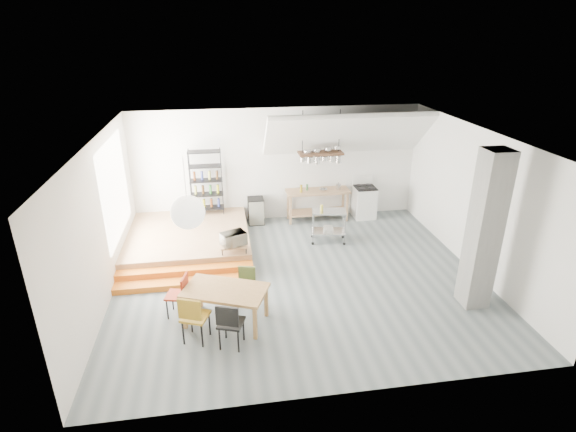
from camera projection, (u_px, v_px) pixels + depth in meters
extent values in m
plane|color=slate|center=(299.00, 278.00, 10.06)|extent=(8.00, 8.00, 0.00)
cube|color=silver|center=(278.00, 165.00, 12.62)|extent=(8.00, 0.04, 3.20)
cube|color=silver|center=(101.00, 224.00, 8.86)|extent=(0.04, 7.00, 3.20)
cube|color=silver|center=(476.00, 201.00, 10.01)|extent=(0.04, 7.00, 3.20)
cube|color=white|center=(301.00, 137.00, 8.81)|extent=(8.00, 7.00, 0.02)
cube|color=white|center=(347.00, 134.00, 11.96)|extent=(4.40, 1.44, 1.32)
cube|color=white|center=(115.00, 189.00, 10.15)|extent=(0.02, 2.50, 2.20)
cube|color=#956C4A|center=(189.00, 239.00, 11.44)|extent=(3.00, 3.00, 0.40)
cube|color=orange|center=(185.00, 283.00, 9.72)|extent=(3.00, 0.35, 0.13)
cube|color=orange|center=(186.00, 272.00, 10.01)|extent=(3.00, 0.35, 0.27)
cube|color=slate|center=(484.00, 231.00, 8.54)|extent=(0.50, 0.50, 3.20)
cube|color=#956C4A|center=(318.00, 191.00, 12.74)|extent=(1.80, 0.60, 0.06)
cube|color=#956C4A|center=(317.00, 212.00, 12.99)|extent=(1.70, 0.55, 0.04)
cube|color=#956C4A|center=(343.00, 202.00, 13.23)|extent=(0.06, 0.06, 0.86)
cube|color=#956C4A|center=(288.00, 205.00, 13.00)|extent=(0.06, 0.06, 0.86)
cube|color=#956C4A|center=(347.00, 207.00, 12.83)|extent=(0.06, 0.06, 0.86)
cube|color=#956C4A|center=(291.00, 211.00, 12.60)|extent=(0.06, 0.06, 0.86)
cube|color=white|center=(364.00, 203.00, 13.11)|extent=(0.60, 0.60, 0.90)
cube|color=black|center=(365.00, 187.00, 12.92)|extent=(0.58, 0.58, 0.03)
cube|color=white|center=(363.00, 180.00, 13.13)|extent=(0.60, 0.05, 0.25)
cylinder|color=black|center=(368.00, 185.00, 13.06)|extent=(0.18, 0.18, 0.02)
cylinder|color=black|center=(359.00, 185.00, 13.02)|extent=(0.18, 0.18, 0.02)
cylinder|color=black|center=(372.00, 188.00, 12.81)|extent=(0.18, 0.18, 0.02)
cylinder|color=black|center=(362.00, 188.00, 12.77)|extent=(0.18, 0.18, 0.02)
cube|color=#402719|center=(320.00, 153.00, 12.10)|extent=(1.20, 0.50, 0.05)
cylinder|color=black|center=(303.00, 132.00, 11.81)|extent=(0.02, 0.02, 1.15)
cylinder|color=black|center=(339.00, 131.00, 11.95)|extent=(0.02, 0.02, 1.15)
cylinder|color=silver|center=(303.00, 159.00, 12.04)|extent=(0.16, 0.16, 0.12)
cylinder|color=silver|center=(310.00, 160.00, 12.08)|extent=(0.20, 0.20, 0.16)
cylinder|color=silver|center=(317.00, 160.00, 12.11)|extent=(0.16, 0.16, 0.20)
cylinder|color=silver|center=(324.00, 158.00, 12.13)|extent=(0.20, 0.20, 0.12)
cylinder|color=silver|center=(332.00, 159.00, 12.16)|extent=(0.16, 0.16, 0.16)
cylinder|color=silver|center=(339.00, 159.00, 12.20)|extent=(0.20, 0.20, 0.20)
cylinder|color=black|center=(222.00, 179.00, 12.40)|extent=(0.02, 0.02, 1.80)
cylinder|color=black|center=(191.00, 181.00, 12.28)|extent=(0.02, 0.02, 1.80)
cylinder|color=black|center=(222.00, 183.00, 12.08)|extent=(0.02, 0.02, 1.80)
cylinder|color=black|center=(190.00, 185.00, 11.96)|extent=(0.02, 0.02, 1.80)
cube|color=black|center=(208.00, 208.00, 12.47)|extent=(0.88, 0.38, 0.02)
cube|color=black|center=(207.00, 194.00, 12.32)|extent=(0.88, 0.38, 0.02)
cube|color=black|center=(206.00, 180.00, 12.16)|extent=(0.88, 0.38, 0.02)
cube|color=black|center=(205.00, 166.00, 12.00)|extent=(0.88, 0.38, 0.02)
cube|color=black|center=(204.00, 152.00, 11.85)|extent=(0.88, 0.38, 0.03)
cylinder|color=#2F772F|center=(208.00, 203.00, 12.42)|extent=(0.07, 0.07, 0.24)
cylinder|color=#A5A71B|center=(207.00, 189.00, 12.26)|extent=(0.07, 0.07, 0.24)
cylinder|color=brown|center=(206.00, 175.00, 12.11)|extent=(0.07, 0.07, 0.24)
cube|color=#956C4A|center=(234.00, 245.00, 10.33)|extent=(0.60, 0.40, 0.03)
cylinder|color=black|center=(245.00, 244.00, 10.55)|extent=(0.02, 0.02, 0.13)
cylinder|color=black|center=(222.00, 246.00, 10.48)|extent=(0.02, 0.02, 0.13)
cylinder|color=black|center=(246.00, 251.00, 10.24)|extent=(0.02, 0.02, 0.13)
cylinder|color=black|center=(222.00, 253.00, 10.17)|extent=(0.02, 0.02, 0.13)
sphere|color=white|center=(188.00, 212.00, 7.83)|extent=(0.60, 0.60, 0.60)
cube|color=olive|center=(225.00, 291.00, 8.29)|extent=(1.73, 1.36, 0.06)
cube|color=olive|center=(266.00, 301.00, 8.61)|extent=(0.09, 0.09, 0.66)
cube|color=olive|center=(200.00, 292.00, 8.90)|extent=(0.09, 0.09, 0.66)
cube|color=olive|center=(255.00, 323.00, 7.97)|extent=(0.09, 0.09, 0.66)
cube|color=olive|center=(184.00, 313.00, 8.25)|extent=(0.09, 0.09, 0.66)
cube|color=#9F771B|center=(195.00, 316.00, 7.89)|extent=(0.57, 0.57, 0.04)
cube|color=#9F771B|center=(189.00, 310.00, 7.60)|extent=(0.40, 0.19, 0.38)
cylinder|color=black|center=(183.00, 333.00, 7.86)|extent=(0.03, 0.03, 0.48)
cylinder|color=black|center=(202.00, 336.00, 7.79)|extent=(0.03, 0.03, 0.48)
cylinder|color=black|center=(191.00, 321.00, 8.18)|extent=(0.03, 0.03, 0.48)
cylinder|color=black|center=(209.00, 324.00, 8.11)|extent=(0.03, 0.03, 0.48)
cube|color=black|center=(231.00, 323.00, 7.76)|extent=(0.53, 0.53, 0.04)
cube|color=black|center=(227.00, 317.00, 7.49)|extent=(0.39, 0.17, 0.36)
cylinder|color=black|center=(220.00, 339.00, 7.73)|extent=(0.03, 0.03, 0.46)
cylinder|color=black|center=(238.00, 341.00, 7.67)|extent=(0.03, 0.03, 0.46)
cylinder|color=black|center=(226.00, 327.00, 8.03)|extent=(0.03, 0.03, 0.46)
cylinder|color=black|center=(244.00, 329.00, 7.97)|extent=(0.03, 0.03, 0.46)
cube|color=#51622E|center=(246.00, 288.00, 8.92)|extent=(0.44, 0.44, 0.04)
cube|color=#51622E|center=(247.00, 273.00, 8.98)|extent=(0.34, 0.12, 0.32)
cylinder|color=black|center=(255.00, 293.00, 9.12)|extent=(0.03, 0.03, 0.40)
cylinder|color=black|center=(240.00, 292.00, 9.14)|extent=(0.03, 0.03, 0.40)
cylinder|color=black|center=(252.00, 301.00, 8.85)|extent=(0.03, 0.03, 0.40)
cylinder|color=black|center=(238.00, 300.00, 8.88)|extent=(0.03, 0.03, 0.40)
cube|color=#B13019|center=(177.00, 295.00, 8.60)|extent=(0.48, 0.48, 0.04)
cube|color=#B13019|center=(185.00, 285.00, 8.49)|extent=(0.13, 0.37, 0.34)
cylinder|color=black|center=(183.00, 310.00, 8.53)|extent=(0.03, 0.03, 0.43)
cylinder|color=black|center=(188.00, 301.00, 8.82)|extent=(0.03, 0.03, 0.43)
cylinder|color=black|center=(167.00, 309.00, 8.56)|extent=(0.03, 0.03, 0.43)
cylinder|color=black|center=(173.00, 300.00, 8.85)|extent=(0.03, 0.03, 0.43)
cube|color=silver|center=(329.00, 211.00, 11.44)|extent=(0.94, 0.63, 0.04)
cube|color=silver|center=(328.00, 231.00, 11.66)|extent=(0.94, 0.63, 0.03)
cylinder|color=silver|center=(344.00, 223.00, 11.78)|extent=(0.03, 0.03, 0.83)
sphere|color=black|center=(343.00, 237.00, 11.94)|extent=(0.08, 0.08, 0.08)
cylinder|color=silver|center=(313.00, 223.00, 11.81)|extent=(0.03, 0.03, 0.83)
sphere|color=black|center=(312.00, 236.00, 11.96)|extent=(0.08, 0.08, 0.08)
cylinder|color=silver|center=(345.00, 230.00, 11.39)|extent=(0.03, 0.03, 0.83)
sphere|color=black|center=(344.00, 244.00, 11.55)|extent=(0.08, 0.08, 0.08)
cylinder|color=silver|center=(313.00, 229.00, 11.42)|extent=(0.03, 0.03, 0.83)
sphere|color=black|center=(313.00, 243.00, 11.57)|extent=(0.08, 0.08, 0.08)
cube|color=black|center=(256.00, 211.00, 12.73)|extent=(0.44, 0.44, 0.75)
imported|color=beige|center=(233.00, 239.00, 10.26)|extent=(0.65, 0.56, 0.30)
imported|color=silver|center=(323.00, 190.00, 12.69)|extent=(0.26, 0.26, 0.06)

